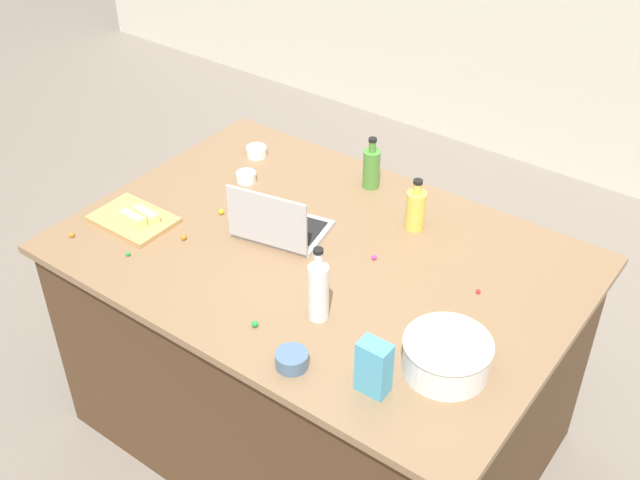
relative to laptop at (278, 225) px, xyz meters
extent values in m
plane|color=slate|center=(0.17, 0.01, -0.95)|extent=(12.00, 12.00, 0.00)
cube|color=#4C331E|center=(0.17, 0.01, -0.51)|extent=(1.68, 1.14, 0.87)
cube|color=#846647|center=(0.17, 0.01, -0.06)|extent=(1.74, 1.20, 0.03)
cube|color=#B7B7BC|center=(-0.01, 0.04, -0.04)|extent=(0.35, 0.28, 0.02)
cube|color=black|center=(-0.01, 0.05, -0.03)|extent=(0.30, 0.21, 0.00)
cube|color=#B7B7BC|center=(0.02, -0.08, 0.07)|extent=(0.30, 0.07, 0.20)
cube|color=#333842|center=(0.01, -0.07, 0.07)|extent=(0.27, 0.06, 0.18)
cylinder|color=white|center=(0.80, -0.23, 0.01)|extent=(0.25, 0.25, 0.11)
cylinder|color=black|center=(0.80, -0.23, 0.01)|extent=(0.20, 0.20, 0.09)
torus|color=white|center=(0.80, -0.23, 0.06)|extent=(0.26, 0.26, 0.01)
cylinder|color=#DBC64C|center=(0.36, 0.33, 0.03)|extent=(0.07, 0.07, 0.15)
cylinder|color=#DBC64C|center=(0.36, 0.33, 0.12)|extent=(0.03, 0.03, 0.04)
cylinder|color=black|center=(0.36, 0.33, 0.15)|extent=(0.03, 0.03, 0.01)
cylinder|color=#4C8C38|center=(0.08, 0.47, 0.03)|extent=(0.07, 0.07, 0.15)
cylinder|color=#4C8C38|center=(0.08, 0.47, 0.13)|extent=(0.03, 0.03, 0.04)
cylinder|color=black|center=(0.08, 0.47, 0.16)|extent=(0.03, 0.03, 0.01)
cylinder|color=white|center=(0.37, -0.26, 0.05)|extent=(0.06, 0.06, 0.19)
cylinder|color=white|center=(0.37, -0.26, 0.18)|extent=(0.03, 0.03, 0.05)
cylinder|color=black|center=(0.37, -0.26, 0.21)|extent=(0.03, 0.03, 0.01)
cube|color=tan|center=(-0.48, -0.24, -0.04)|extent=(0.29, 0.20, 0.02)
cube|color=#F4E58C|center=(-0.46, -0.26, -0.01)|extent=(0.11, 0.04, 0.04)
cube|color=#F4E58C|center=(-0.43, -0.22, -0.01)|extent=(0.11, 0.04, 0.04)
cylinder|color=slate|center=(0.43, -0.47, -0.02)|extent=(0.10, 0.10, 0.05)
cylinder|color=white|center=(-0.43, 0.39, -0.03)|extent=(0.08, 0.08, 0.04)
cylinder|color=white|center=(-0.33, 0.21, -0.03)|extent=(0.08, 0.08, 0.04)
cube|color=#4CA5CC|center=(0.67, -0.41, 0.04)|extent=(0.09, 0.06, 0.17)
sphere|color=green|center=(-0.04, -0.04, -0.04)|extent=(0.02, 0.02, 0.02)
sphere|color=yellow|center=(-0.26, -0.02, -0.04)|extent=(0.02, 0.02, 0.02)
sphere|color=green|center=(-0.34, -0.40, -0.04)|extent=(0.02, 0.02, 0.02)
sphere|color=red|center=(0.72, 0.14, -0.04)|extent=(0.02, 0.02, 0.02)
sphere|color=#CC3399|center=(-0.16, 0.13, -0.04)|extent=(0.02, 0.02, 0.02)
sphere|color=green|center=(0.24, -0.41, -0.04)|extent=(0.02, 0.02, 0.02)
sphere|color=orange|center=(-0.58, -0.44, -0.04)|extent=(0.02, 0.02, 0.02)
sphere|color=orange|center=(-0.26, -0.21, -0.04)|extent=(0.02, 0.02, 0.02)
sphere|color=#CC3399|center=(0.35, 0.09, -0.04)|extent=(0.02, 0.02, 0.02)
camera|label=1|loc=(1.44, -1.71, 1.57)|focal=43.65mm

